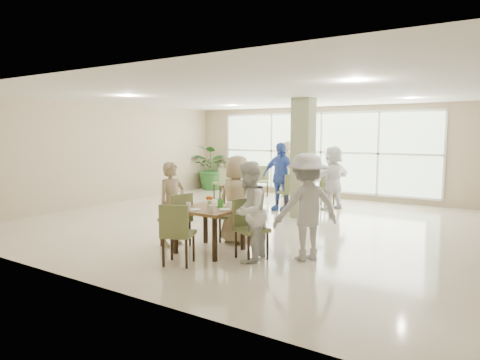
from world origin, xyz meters
The scene contains 19 objects.
ground centered at (0.00, 0.00, 0.00)m, with size 10.00×10.00×0.00m, color beige.
room_shell centered at (0.00, 0.00, 1.70)m, with size 10.00×10.00×10.00m.
window_bank centered at (-0.50, 4.46, 1.40)m, with size 7.00×0.04×7.00m.
column centered at (0.40, 1.20, 1.40)m, with size 0.45×0.45×2.80m, color #6C7451.
main_table centered at (0.36, -2.38, 0.66)m, with size 0.96×0.96×0.75m.
round_table_left centered at (-2.73, 3.23, 0.55)m, with size 1.00×1.00×0.75m.
round_table_right centered at (-0.34, 2.62, 0.58)m, with size 1.15×1.15×0.75m.
chairs_main_table centered at (0.37, -2.39, 0.47)m, with size 2.09×2.13×0.95m.
chairs_table_left centered at (-2.81, 3.23, 0.47)m, with size 2.03×1.86×0.95m.
chairs_table_right centered at (-0.32, 2.62, 0.47)m, with size 2.02×1.84×0.95m.
tabletop_clutter centered at (0.42, -2.41, 0.81)m, with size 0.73×0.76×0.21m.
potted_plant centered at (-4.33, 4.00, 0.77)m, with size 1.39×1.39×1.55m, color #275B24.
teen_left centered at (-0.46, -2.39, 0.75)m, with size 0.54×0.36×1.49m, color tan.
teen_far centered at (0.43, -1.65, 0.80)m, with size 0.78×0.43×1.60m, color tan.
teen_right centered at (1.18, -2.46, 0.78)m, with size 0.76×0.59×1.57m, color white.
teen_standing centered at (1.91, -1.91, 0.85)m, with size 1.09×0.63×1.69m, color #B0B0B3.
adult_a centered at (-0.46, 1.70, 0.88)m, with size 1.03×0.59×1.76m, color #4163C3.
adult_b centered at (0.61, 2.61, 0.83)m, with size 1.54×0.67×1.67m, color white.
adult_standing centered at (-1.31, 3.79, 0.88)m, with size 0.64×0.42×1.75m, color tan.
Camera 1 is at (4.65, -8.01, 2.01)m, focal length 32.00 mm.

